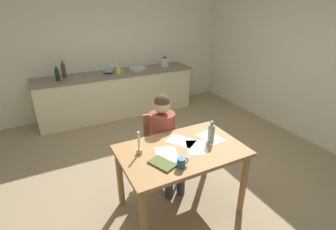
{
  "coord_description": "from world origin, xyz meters",
  "views": [
    {
      "loc": [
        -1.31,
        -2.58,
        2.19
      ],
      "look_at": [
        0.03,
        0.05,
        0.85
      ],
      "focal_mm": 26.99,
      "sensor_mm": 36.0,
      "label": 1
    }
  ],
  "objects_px": {
    "person_seated": "(164,136)",
    "teacup_on_counter": "(119,71)",
    "sink_unit": "(138,68)",
    "mixing_bowl": "(108,71)",
    "chair_at_table": "(160,143)",
    "book_magazine": "(162,164)",
    "bottle_oil": "(57,75)",
    "candlestick": "(139,148)",
    "stovetop_kettle": "(165,62)",
    "wine_bottle_on_table": "(211,133)",
    "coffee_mug": "(181,163)",
    "wine_glass_near_sink": "(116,65)",
    "bottle_vinegar": "(64,70)",
    "dining_table": "(181,159)",
    "wine_glass_by_kettle": "(112,65)"
  },
  "relations": [
    {
      "from": "mixing_bowl",
      "to": "chair_at_table",
      "type": "bearing_deg",
      "value": -88.8
    },
    {
      "from": "bottle_vinegar",
      "to": "wine_glass_by_kettle",
      "type": "bearing_deg",
      "value": 4.5
    },
    {
      "from": "coffee_mug",
      "to": "bottle_vinegar",
      "type": "height_order",
      "value": "bottle_vinegar"
    },
    {
      "from": "wine_glass_by_kettle",
      "to": "person_seated",
      "type": "bearing_deg",
      "value": -91.75
    },
    {
      "from": "wine_bottle_on_table",
      "to": "teacup_on_counter",
      "type": "bearing_deg",
      "value": 93.67
    },
    {
      "from": "coffee_mug",
      "to": "bottle_vinegar",
      "type": "relative_size",
      "value": 0.39
    },
    {
      "from": "dining_table",
      "to": "coffee_mug",
      "type": "height_order",
      "value": "coffee_mug"
    },
    {
      "from": "wine_glass_near_sink",
      "to": "teacup_on_counter",
      "type": "xyz_separation_m",
      "value": [
        -0.05,
        -0.3,
        -0.06
      ]
    },
    {
      "from": "person_seated",
      "to": "wine_glass_near_sink",
      "type": "height_order",
      "value": "person_seated"
    },
    {
      "from": "dining_table",
      "to": "bottle_vinegar",
      "type": "xyz_separation_m",
      "value": [
        -0.78,
        2.97,
        0.37
      ]
    },
    {
      "from": "chair_at_table",
      "to": "book_magazine",
      "type": "distance_m",
      "value": 0.93
    },
    {
      "from": "dining_table",
      "to": "wine_glass_near_sink",
      "type": "distance_m",
      "value": 3.07
    },
    {
      "from": "person_seated",
      "to": "teacup_on_counter",
      "type": "relative_size",
      "value": 10.08
    },
    {
      "from": "wine_bottle_on_table",
      "to": "wine_glass_near_sink",
      "type": "relative_size",
      "value": 1.63
    },
    {
      "from": "stovetop_kettle",
      "to": "bottle_oil",
      "type": "bearing_deg",
      "value": -178.12
    },
    {
      "from": "dining_table",
      "to": "candlestick",
      "type": "distance_m",
      "value": 0.48
    },
    {
      "from": "dining_table",
      "to": "bottle_vinegar",
      "type": "distance_m",
      "value": 3.09
    },
    {
      "from": "book_magazine",
      "to": "bottle_oil",
      "type": "xyz_separation_m",
      "value": [
        -0.61,
        2.97,
        0.21
      ]
    },
    {
      "from": "coffee_mug",
      "to": "book_magazine",
      "type": "distance_m",
      "value": 0.19
    },
    {
      "from": "sink_unit",
      "to": "wine_glass_by_kettle",
      "type": "xyz_separation_m",
      "value": [
        -0.5,
        0.15,
        0.09
      ]
    },
    {
      "from": "mixing_bowl",
      "to": "candlestick",
      "type": "bearing_deg",
      "value": -98.84
    },
    {
      "from": "person_seated",
      "to": "coffee_mug",
      "type": "bearing_deg",
      "value": -105.05
    },
    {
      "from": "chair_at_table",
      "to": "wine_glass_near_sink",
      "type": "relative_size",
      "value": 5.69
    },
    {
      "from": "bottle_vinegar",
      "to": "teacup_on_counter",
      "type": "distance_m",
      "value": 0.99
    },
    {
      "from": "chair_at_table",
      "to": "candlestick",
      "type": "distance_m",
      "value": 0.8
    },
    {
      "from": "chair_at_table",
      "to": "teacup_on_counter",
      "type": "relative_size",
      "value": 7.39
    },
    {
      "from": "dining_table",
      "to": "teacup_on_counter",
      "type": "distance_m",
      "value": 2.76
    },
    {
      "from": "sink_unit",
      "to": "coffee_mug",
      "type": "bearing_deg",
      "value": -103.89
    },
    {
      "from": "stovetop_kettle",
      "to": "wine_bottle_on_table",
      "type": "bearing_deg",
      "value": -106.91
    },
    {
      "from": "candlestick",
      "to": "wine_glass_by_kettle",
      "type": "relative_size",
      "value": 1.61
    },
    {
      "from": "bottle_vinegar",
      "to": "wine_glass_near_sink",
      "type": "distance_m",
      "value": 1.01
    },
    {
      "from": "bottle_oil",
      "to": "teacup_on_counter",
      "type": "relative_size",
      "value": 2.07
    },
    {
      "from": "candlestick",
      "to": "mixing_bowl",
      "type": "distance_m",
      "value": 2.81
    },
    {
      "from": "chair_at_table",
      "to": "person_seated",
      "type": "height_order",
      "value": "person_seated"
    },
    {
      "from": "bottle_vinegar",
      "to": "wine_glass_by_kettle",
      "type": "relative_size",
      "value": 2.0
    },
    {
      "from": "book_magazine",
      "to": "mixing_bowl",
      "type": "relative_size",
      "value": 1.17
    },
    {
      "from": "wine_bottle_on_table",
      "to": "stovetop_kettle",
      "type": "bearing_deg",
      "value": 73.09
    },
    {
      "from": "dining_table",
      "to": "wine_glass_by_kettle",
      "type": "height_order",
      "value": "wine_glass_by_kettle"
    },
    {
      "from": "coffee_mug",
      "to": "stovetop_kettle",
      "type": "distance_m",
      "value": 3.46
    },
    {
      "from": "dining_table",
      "to": "wine_glass_near_sink",
      "type": "height_order",
      "value": "wine_glass_near_sink"
    },
    {
      "from": "chair_at_table",
      "to": "bottle_oil",
      "type": "distance_m",
      "value": 2.42
    },
    {
      "from": "bottle_vinegar",
      "to": "person_seated",
      "type": "bearing_deg",
      "value": -71.28
    },
    {
      "from": "chair_at_table",
      "to": "sink_unit",
      "type": "relative_size",
      "value": 2.43
    },
    {
      "from": "bottle_oil",
      "to": "bottle_vinegar",
      "type": "xyz_separation_m",
      "value": [
        0.13,
        0.15,
        0.03
      ]
    },
    {
      "from": "chair_at_table",
      "to": "wine_glass_by_kettle",
      "type": "height_order",
      "value": "wine_glass_by_kettle"
    },
    {
      "from": "chair_at_table",
      "to": "book_magazine",
      "type": "bearing_deg",
      "value": -113.73
    },
    {
      "from": "chair_at_table",
      "to": "wine_glass_near_sink",
      "type": "height_order",
      "value": "wine_glass_near_sink"
    },
    {
      "from": "sink_unit",
      "to": "wine_glass_by_kettle",
      "type": "height_order",
      "value": "sink_unit"
    },
    {
      "from": "sink_unit",
      "to": "mixing_bowl",
      "type": "height_order",
      "value": "sink_unit"
    },
    {
      "from": "coffee_mug",
      "to": "stovetop_kettle",
      "type": "relative_size",
      "value": 0.54
    }
  ]
}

